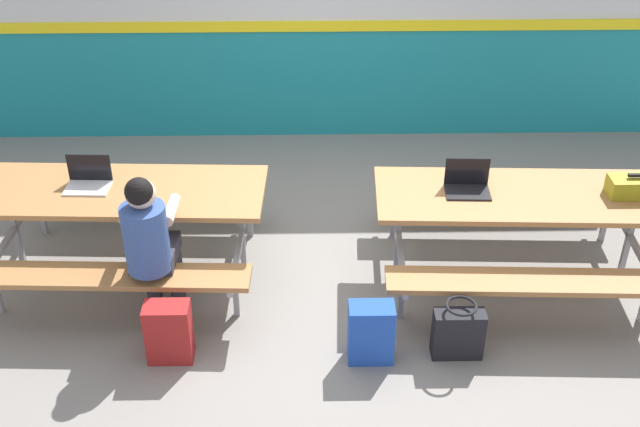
# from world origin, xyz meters

# --- Properties ---
(ground_plane) EXTENTS (10.00, 10.00, 0.02)m
(ground_plane) POSITION_xyz_m (0.00, 0.00, -0.01)
(ground_plane) COLOR gray
(accent_backdrop) EXTENTS (8.00, 0.14, 2.60)m
(accent_backdrop) POSITION_xyz_m (0.00, 2.35, 1.25)
(accent_backdrop) COLOR teal
(accent_backdrop) RESTS_ON ground
(picnic_table_left) EXTENTS (2.11, 1.63, 0.74)m
(picnic_table_left) POSITION_xyz_m (-1.44, -0.00, 0.58)
(picnic_table_left) COLOR #9E6B3D
(picnic_table_left) RESTS_ON ground
(picnic_table_right) EXTENTS (2.11, 1.63, 0.74)m
(picnic_table_right) POSITION_xyz_m (1.44, -0.12, 0.58)
(picnic_table_right) COLOR #9E6B3D
(picnic_table_right) RESTS_ON ground
(student_nearer) EXTENTS (0.37, 0.53, 1.21)m
(student_nearer) POSITION_xyz_m (-1.16, -0.57, 0.71)
(student_nearer) COLOR #2D2D38
(student_nearer) RESTS_ON ground
(laptop_silver) EXTENTS (0.33, 0.23, 0.22)m
(laptop_silver) POSITION_xyz_m (-1.69, 0.04, 0.79)
(laptop_silver) COLOR silver
(laptop_silver) RESTS_ON picnic_table_left
(laptop_dark) EXTENTS (0.33, 0.23, 0.22)m
(laptop_dark) POSITION_xyz_m (1.07, -0.07, 0.79)
(laptop_dark) COLOR black
(laptop_dark) RESTS_ON picnic_table_right
(toolbox_grey) EXTENTS (0.40, 0.18, 0.18)m
(toolbox_grey) POSITION_xyz_m (2.26, -0.15, 0.81)
(toolbox_grey) COLOR olive
(toolbox_grey) RESTS_ON picnic_table_right
(backpack_dark) EXTENTS (0.30, 0.22, 0.44)m
(backpack_dark) POSITION_xyz_m (0.32, -1.00, 0.22)
(backpack_dark) COLOR #1E47B2
(backpack_dark) RESTS_ON ground
(tote_bag_bright) EXTENTS (0.34, 0.21, 0.43)m
(tote_bag_bright) POSITION_xyz_m (0.90, -0.99, 0.19)
(tote_bag_bright) COLOR black
(tote_bag_bright) RESTS_ON ground
(satchel_spare) EXTENTS (0.30, 0.22, 0.44)m
(satchel_spare) POSITION_xyz_m (-1.02, -0.97, 0.22)
(satchel_spare) COLOR maroon
(satchel_spare) RESTS_ON ground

